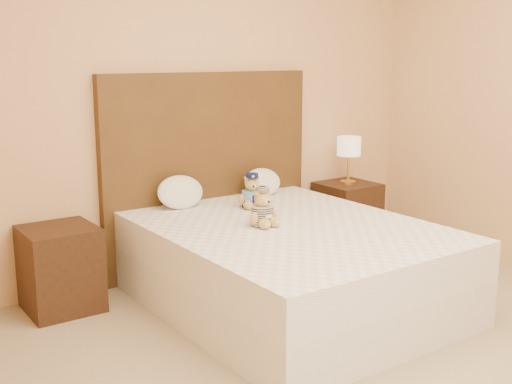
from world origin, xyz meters
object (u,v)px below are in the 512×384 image
Objects in this scene: pillow_left at (180,191)px; bed at (290,266)px; nightstand_left at (61,269)px; teddy_prisoner at (263,207)px; pillow_right at (263,181)px; nightstand_right at (347,214)px; lamp at (349,149)px; teddy_police at (252,191)px.

bed is at bearing -67.16° from pillow_left.
nightstand_left is 0.99m from pillow_left.
teddy_prisoner is 0.91m from pillow_right.
nightstand_right is at bearing -1.96° from pillow_right.
nightstand_left is 1.36m from teddy_prisoner.
nightstand_left is at bearing 147.38° from bed.
teddy_prisoner is 0.77m from pillow_left.
lamp reaches higher than nightstand_right.
pillow_left is at bearing 171.49° from teddy_police.
pillow_left is (-0.43, 0.28, 0.00)m from teddy_police.
teddy_police reaches higher than teddy_prisoner.
teddy_prisoner is (1.09, -0.71, 0.40)m from nightstand_left.
lamp is (1.25, 0.80, 0.57)m from bed.
nightstand_left is at bearing -166.04° from teddy_police.
nightstand_right is 2.27× the size of teddy_prisoner.
pillow_left reaches higher than bed.
teddy_police is (-1.17, -0.25, -0.18)m from lamp.
pillow_right is (0.53, 0.74, -0.01)m from teddy_prisoner.
nightstand_left is (-1.25, 0.80, -0.00)m from bed.
teddy_police is at bearing -167.94° from nightstand_right.
pillow_left reaches higher than teddy_prisoner.
nightstand_right is at bearing 0.00° from lamp.
lamp reaches higher than bed.
teddy_prisoner is at bearing -153.16° from nightstand_right.
nightstand_right is 0.96m from pillow_right.
teddy_police is at bearing -136.37° from pillow_right.
pillow_left reaches higher than pillow_right.
bed is 1.48m from nightstand_left.
nightstand_left is 2.50m from nightstand_right.
nightstand_left is 2.27× the size of teddy_prisoner.
teddy_police is 0.51m from pillow_left.
nightstand_left is at bearing 144.74° from teddy_prisoner.
teddy_police is at bearing -33.11° from pillow_left.
teddy_prisoner is (-1.41, -0.71, -0.18)m from lamp.
teddy_prisoner reaches higher than nightstand_left.
teddy_prisoner reaches higher than pillow_right.
lamp is 1.61m from pillow_left.
lamp is 1.21m from teddy_police.
pillow_left is (-0.35, 0.83, 0.40)m from bed.
nightstand_right is 2.25× the size of teddy_police.
nightstand_right is 1.54× the size of pillow_left.
nightstand_right is at bearing -1.07° from pillow_left.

